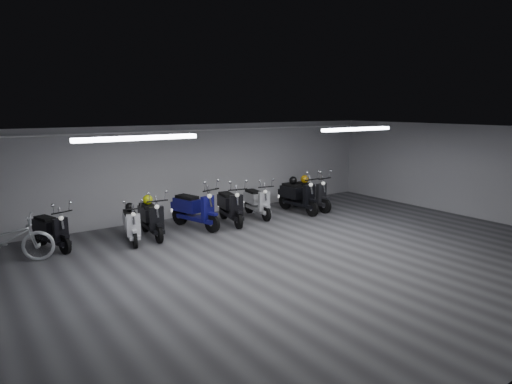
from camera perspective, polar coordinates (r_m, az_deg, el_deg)
floor at (r=10.04m, az=4.54°, el=-8.62°), size 14.00×10.00×0.01m
ceiling at (r=9.48m, az=4.80°, el=7.60°), size 14.00×10.00×0.01m
back_wall at (r=13.84m, az=-8.64°, el=2.67°), size 14.00×0.01×2.80m
right_wall at (r=15.07m, az=25.70°, el=2.38°), size 0.01×10.00×2.80m
fluor_strip_left at (r=8.85m, az=-14.80°, el=6.63°), size 2.40×0.18×0.08m
fluor_strip_right at (r=12.28m, az=12.70°, el=7.80°), size 2.40×0.18×0.08m
conduit at (r=13.64m, az=-8.63°, el=7.71°), size 13.60×0.05×0.05m
scooter_1 at (r=11.57m, az=-24.57°, el=-3.78°), size 1.01×1.73×1.22m
scooter_2 at (r=11.54m, az=-15.57°, el=-3.32°), size 0.85×1.66×1.18m
scooter_3 at (r=11.83m, az=-13.19°, el=-2.54°), size 0.74×1.81×1.32m
scooter_4 at (r=12.43m, az=-7.75°, el=-1.41°), size 1.16×2.04×1.44m
scooter_5 at (r=12.85m, az=-3.27°, el=-1.09°), size 0.95×1.92×1.37m
scooter_6 at (r=13.62m, az=0.17°, el=-0.59°), size 0.78×1.77×1.27m
scooter_7 at (r=14.24m, az=5.41°, el=0.18°), size 0.69×1.93×1.43m
scooter_9 at (r=14.67m, az=6.92°, el=0.37°), size 0.81×1.91×1.38m
bicycle at (r=11.01m, az=-29.42°, el=-4.76°), size 2.09×1.25×1.28m
helmet_0 at (r=12.00m, az=-13.59°, el=-0.96°), size 0.26×0.26×0.26m
helmet_1 at (r=14.79m, az=6.20°, el=1.64°), size 0.27×0.27×0.27m
helmet_2 at (r=14.39m, az=4.73°, el=1.49°), size 0.25×0.25×0.25m
helmet_3 at (r=11.70m, az=-15.77°, el=-1.86°), size 0.23×0.23×0.23m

